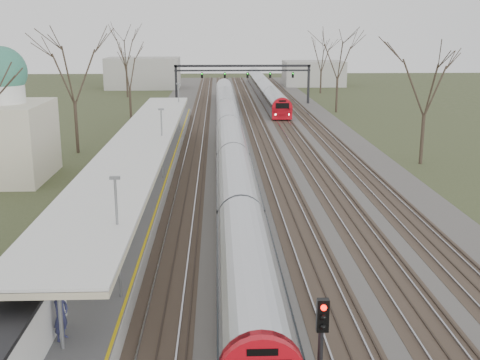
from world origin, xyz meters
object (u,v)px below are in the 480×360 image
object	(u,v)px
train_far	(264,87)
signal_post	(321,341)
train_near	(229,131)
passenger	(61,315)

from	to	relation	value
train_far	signal_post	bearing A→B (deg)	-93.36
train_near	signal_post	world-z (taller)	signal_post
train_near	train_far	xyz separation A→B (m)	(7.00, 45.01, 0.00)
train_near	signal_post	distance (m)	44.55
signal_post	train_far	bearing A→B (deg)	86.64
signal_post	passenger	bearing A→B (deg)	157.47
train_near	train_far	distance (m)	45.55
passenger	signal_post	size ratio (longest dim) A/B	0.47
train_far	train_near	bearing A→B (deg)	-98.84
train_near	passenger	size ratio (longest dim) A/B	47.25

